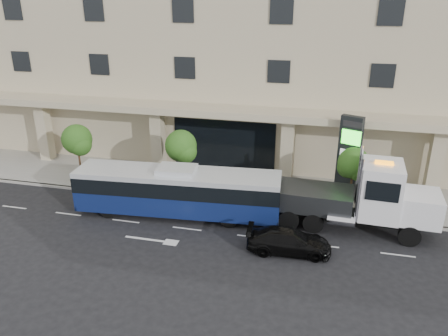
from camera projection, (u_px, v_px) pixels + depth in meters
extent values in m
plane|color=black|center=(194.00, 217.00, 27.60)|extent=(120.00, 120.00, 0.00)
cube|color=gray|center=(215.00, 185.00, 32.08)|extent=(120.00, 6.00, 0.15)
cube|color=gray|center=(203.00, 202.00, 29.37)|extent=(120.00, 0.30, 0.15)
cube|color=#BBAD8C|center=(244.00, 32.00, 37.84)|extent=(60.00, 15.00, 20.00)
cube|color=#BBAD8C|center=(220.00, 111.00, 31.79)|extent=(60.00, 2.80, 0.50)
cube|color=black|center=(224.00, 145.00, 33.98)|extent=(8.00, 0.12, 4.00)
cube|color=#BBAD8C|center=(44.00, 131.00, 36.04)|extent=(0.90, 0.90, 4.90)
cube|color=#BBAD8C|center=(158.00, 140.00, 33.85)|extent=(0.90, 0.90, 4.90)
cube|color=#BBAD8C|center=(287.00, 150.00, 31.66)|extent=(0.90, 0.90, 4.90)
cube|color=#BBAD8C|center=(435.00, 161.00, 29.48)|extent=(0.90, 0.90, 4.90)
cylinder|color=#422B19|center=(80.00, 161.00, 32.45)|extent=(0.14, 0.14, 2.80)
sphere|color=#1C4C15|center=(77.00, 139.00, 31.81)|extent=(2.20, 2.20, 2.20)
sphere|color=#1C4C15|center=(80.00, 145.00, 31.67)|extent=(1.65, 1.65, 1.65)
sphere|color=#1C4C15|center=(75.00, 143.00, 32.20)|extent=(1.54, 1.54, 1.54)
cylinder|color=#422B19|center=(182.00, 170.00, 30.67)|extent=(0.14, 0.14, 2.94)
sphere|color=#1C4C15|center=(181.00, 146.00, 30.00)|extent=(2.20, 2.20, 2.20)
sphere|color=#1C4C15|center=(185.00, 152.00, 29.87)|extent=(1.65, 1.65, 1.65)
sphere|color=#1C4C15|center=(178.00, 150.00, 30.40)|extent=(1.54, 1.54, 1.54)
cylinder|color=#422B19|center=(351.00, 187.00, 28.20)|extent=(0.14, 0.14, 2.73)
sphere|color=#1C4C15|center=(354.00, 163.00, 27.57)|extent=(2.00, 2.00, 2.00)
sphere|color=#1C4C15|center=(359.00, 169.00, 27.43)|extent=(1.50, 1.50, 1.50)
sphere|color=#1C4C15|center=(348.00, 167.00, 27.96)|extent=(1.40, 1.40, 1.40)
cylinder|color=black|center=(108.00, 210.00, 27.39)|extent=(1.09, 0.40, 1.07)
cylinder|color=black|center=(121.00, 195.00, 29.44)|extent=(1.09, 0.40, 1.07)
cylinder|color=black|center=(229.00, 219.00, 26.26)|extent=(1.09, 0.40, 1.07)
cylinder|color=black|center=(234.00, 203.00, 28.31)|extent=(1.09, 0.40, 1.07)
cube|color=navy|center=(178.00, 200.00, 27.61)|extent=(12.97, 3.67, 1.28)
cube|color=black|center=(177.00, 184.00, 27.19)|extent=(12.97, 3.71, 0.96)
cube|color=silver|center=(177.00, 174.00, 26.95)|extent=(12.97, 3.67, 0.32)
cube|color=silver|center=(177.00, 169.00, 26.83)|extent=(2.47, 1.89, 0.32)
cube|color=#2D3033|center=(85.00, 200.00, 28.74)|extent=(0.35, 2.67, 0.32)
cube|color=#2D3033|center=(278.00, 215.00, 26.88)|extent=(0.35, 2.67, 0.32)
cube|color=#2D3033|center=(352.00, 215.00, 26.03)|extent=(9.41, 1.54, 0.44)
cube|color=white|center=(419.00, 207.00, 24.71)|extent=(2.32, 2.64, 1.65)
cube|color=silver|center=(441.00, 209.00, 24.42)|extent=(0.18, 2.21, 1.32)
cube|color=white|center=(380.00, 190.00, 25.00)|extent=(2.33, 2.86, 3.20)
cube|color=black|center=(401.00, 184.00, 24.54)|extent=(0.21, 2.43, 1.32)
cylinder|color=silver|center=(359.00, 191.00, 24.13)|extent=(0.21, 0.21, 3.75)
cylinder|color=silver|center=(359.00, 175.00, 26.29)|extent=(0.21, 0.21, 3.75)
cube|color=#2D3033|center=(313.00, 197.00, 26.34)|extent=(4.75, 2.86, 1.21)
cube|color=#2D3033|center=(269.00, 202.00, 27.28)|extent=(1.78, 0.39, 0.24)
cube|color=#2D3033|center=(259.00, 207.00, 27.62)|extent=(0.37, 2.00, 0.20)
cube|color=orange|center=(384.00, 163.00, 24.38)|extent=(1.01, 0.43, 0.15)
cylinder|color=black|center=(409.00, 236.00, 24.29)|extent=(1.23, 0.41, 1.21)
cylinder|color=black|center=(406.00, 217.00, 26.35)|extent=(1.23, 0.41, 1.21)
cylinder|color=black|center=(313.00, 223.00, 25.67)|extent=(1.23, 0.41, 1.21)
cylinder|color=black|center=(317.00, 206.00, 27.73)|extent=(1.23, 0.41, 1.21)
cylinder|color=black|center=(289.00, 220.00, 26.04)|extent=(1.23, 0.41, 1.21)
cylinder|color=black|center=(294.00, 203.00, 28.10)|extent=(1.23, 0.41, 1.21)
imported|color=black|center=(289.00, 241.00, 23.70)|extent=(4.70, 2.18, 1.33)
cube|color=black|center=(348.00, 159.00, 28.76)|extent=(1.52, 1.00, 5.77)
cube|color=#29D824|center=(351.00, 137.00, 27.94)|extent=(1.18, 0.54, 0.96)
cube|color=silver|center=(349.00, 154.00, 28.37)|extent=(1.18, 0.54, 0.58)
cube|color=#262628|center=(353.00, 124.00, 27.62)|extent=(1.18, 0.54, 0.38)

